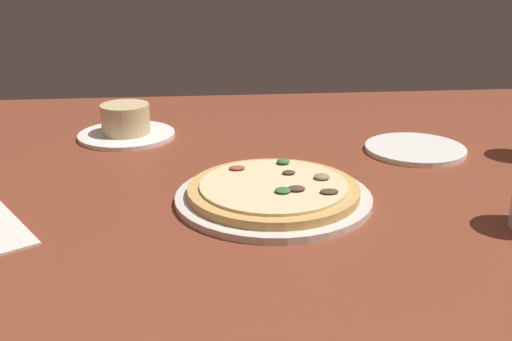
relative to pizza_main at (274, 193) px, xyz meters
The scene contains 4 objects.
dining_table 10.15cm from the pizza_main, 114.63° to the left, with size 150.00×110.00×4.00cm, color brown.
pizza_main is the anchor object (origin of this frame).
ramekin_on_saucer 39.77cm from the pizza_main, 125.45° to the left, with size 17.44×17.44×6.11cm.
side_plate 32.80cm from the pizza_main, 36.04° to the left, with size 16.90×16.90×0.90cm, color white.
Camera 1 is at (-5.90, -88.28, 37.83)cm, focal length 44.35 mm.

